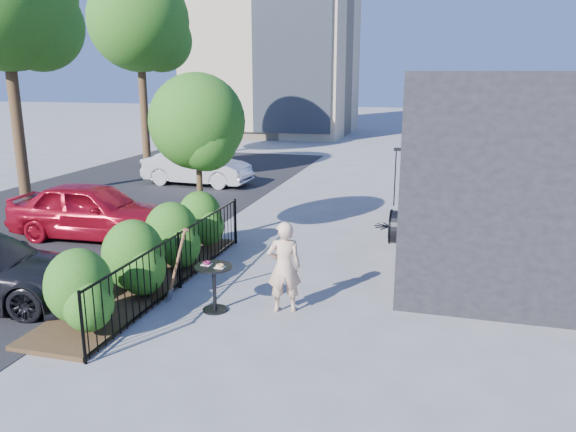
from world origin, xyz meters
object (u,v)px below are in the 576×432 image
(patio_tree, at_px, (199,128))
(street_tree_far, at_px, (140,27))
(street_tree_near, at_px, (4,7))
(car_red, at_px, (93,210))
(shovel, at_px, (176,269))
(car_silver, at_px, (197,167))
(woman, at_px, (284,267))
(cafe_table, at_px, (214,280))

(patio_tree, xyz_separation_m, street_tree_far, (-7.70, 11.20, 3.15))
(street_tree_near, distance_m, car_red, 7.95)
(street_tree_near, relative_size, shovel, 5.88)
(shovel, height_order, car_silver, shovel)
(street_tree_far, bearing_deg, shovel, -59.25)
(patio_tree, relative_size, shovel, 2.80)
(street_tree_far, bearing_deg, car_silver, -44.59)
(woman, bearing_deg, car_silver, -77.52)
(cafe_table, distance_m, car_silver, 11.47)
(street_tree_far, height_order, car_red, street_tree_far)
(patio_tree, height_order, street_tree_near, street_tree_near)
(street_tree_near, height_order, shovel, street_tree_near)
(street_tree_far, height_order, woman, street_tree_far)
(street_tree_near, bearing_deg, woman, -31.26)
(street_tree_near, height_order, woman, street_tree_near)
(cafe_table, distance_m, car_red, 5.66)
(street_tree_far, xyz_separation_m, shovel, (8.68, -14.59, -5.30))
(car_red, relative_size, car_silver, 1.04)
(patio_tree, xyz_separation_m, cafe_table, (1.78, -3.57, -2.20))
(woman, bearing_deg, car_red, -46.61)
(car_red, bearing_deg, street_tree_far, 20.59)
(street_tree_far, distance_m, woman, 18.66)
(car_silver, bearing_deg, shovel, -154.99)
(woman, distance_m, car_red, 6.47)
(cafe_table, xyz_separation_m, car_silver, (-4.98, 10.33, 0.09))
(woman, xyz_separation_m, car_red, (-5.73, 3.00, -0.09))
(car_red, bearing_deg, patio_tree, -87.37)
(shovel, bearing_deg, patio_tree, 106.13)
(patio_tree, relative_size, car_silver, 0.99)
(patio_tree, xyz_separation_m, street_tree_near, (-7.70, 3.20, 3.15))
(cafe_table, height_order, car_red, car_red)
(street_tree_near, relative_size, woman, 5.22)
(street_tree_near, height_order, car_red, street_tree_near)
(street_tree_far, bearing_deg, patio_tree, -55.49)
(car_red, xyz_separation_m, car_silver, (-0.40, 7.02, -0.05))
(patio_tree, distance_m, woman, 4.80)
(street_tree_near, distance_m, street_tree_far, 8.00)
(cafe_table, bearing_deg, patio_tree, 116.52)
(patio_tree, distance_m, car_silver, 7.77)
(car_silver, bearing_deg, car_red, -174.12)
(street_tree_far, xyz_separation_m, cafe_table, (9.48, -14.77, -5.36))
(cafe_table, height_order, car_silver, car_silver)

